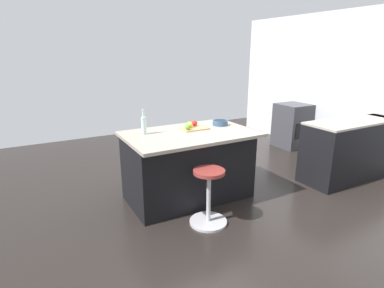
% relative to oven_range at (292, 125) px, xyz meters
% --- Properties ---
extents(ground_plane, '(7.74, 7.74, 0.00)m').
position_rel_oven_range_xyz_m(ground_plane, '(2.63, 1.10, -0.45)').
color(ground_plane, black).
extents(interior_partition_left, '(0.12, 5.88, 2.64)m').
position_rel_oven_range_xyz_m(interior_partition_left, '(-0.35, 1.10, 0.87)').
color(interior_partition_left, silver).
rests_on(interior_partition_left, ground_plane).
extents(sink_cabinet, '(2.60, 0.60, 1.21)m').
position_rel_oven_range_xyz_m(sink_cabinet, '(-0.00, 1.65, 0.02)').
color(sink_cabinet, black).
rests_on(sink_cabinet, ground_plane).
extents(oven_range, '(0.60, 0.61, 0.90)m').
position_rel_oven_range_xyz_m(oven_range, '(0.00, 0.00, 0.00)').
color(oven_range, '#38383D').
rests_on(oven_range, ground_plane).
extents(kitchen_island, '(1.66, 1.05, 0.93)m').
position_rel_oven_range_xyz_m(kitchen_island, '(3.02, 1.05, 0.02)').
color(kitchen_island, black).
rests_on(kitchen_island, ground_plane).
extents(stool_by_window, '(0.44, 0.44, 0.67)m').
position_rel_oven_range_xyz_m(stool_by_window, '(3.14, 1.75, -0.14)').
color(stool_by_window, '#B7B7BC').
rests_on(stool_by_window, ground_plane).
extents(cutting_board, '(0.36, 0.24, 0.02)m').
position_rel_oven_range_xyz_m(cutting_board, '(2.88, 0.95, 0.49)').
color(cutting_board, tan).
rests_on(cutting_board, kitchen_island).
extents(apple_yellow, '(0.08, 0.08, 0.08)m').
position_rel_oven_range_xyz_m(apple_yellow, '(2.94, 0.93, 0.54)').
color(apple_yellow, gold).
rests_on(apple_yellow, cutting_board).
extents(apple_red, '(0.08, 0.08, 0.08)m').
position_rel_oven_range_xyz_m(apple_red, '(2.84, 0.88, 0.54)').
color(apple_red, red).
rests_on(apple_red, cutting_board).
extents(apple_green, '(0.08, 0.08, 0.08)m').
position_rel_oven_range_xyz_m(apple_green, '(3.02, 1.02, 0.54)').
color(apple_green, '#609E2D').
rests_on(apple_green, cutting_board).
extents(water_bottle, '(0.06, 0.06, 0.31)m').
position_rel_oven_range_xyz_m(water_bottle, '(3.57, 0.88, 0.60)').
color(water_bottle, silver).
rests_on(water_bottle, kitchen_island).
extents(fruit_bowl, '(0.21, 0.21, 0.07)m').
position_rel_oven_range_xyz_m(fruit_bowl, '(2.45, 0.93, 0.52)').
color(fruit_bowl, '#334C6B').
rests_on(fruit_bowl, kitchen_island).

